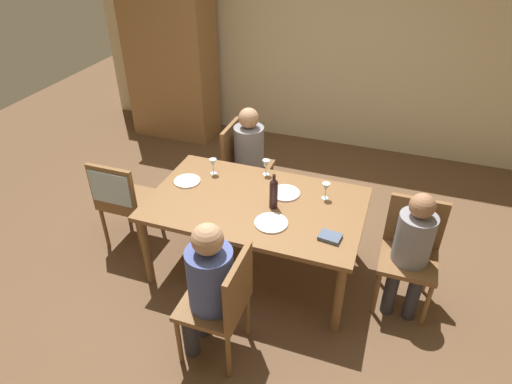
% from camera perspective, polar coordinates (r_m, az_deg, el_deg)
% --- Properties ---
extents(ground_plane, '(10.00, 10.00, 0.00)m').
position_cam_1_polar(ground_plane, '(4.14, 0.00, -9.54)').
color(ground_plane, brown).
extents(rear_room_partition, '(6.40, 0.12, 2.70)m').
position_cam_1_polar(rear_room_partition, '(5.86, 9.41, 18.68)').
color(rear_room_partition, beige).
rests_on(rear_room_partition, ground_plane).
extents(armoire_cabinet, '(1.18, 0.62, 2.18)m').
position_cam_1_polar(armoire_cabinet, '(6.18, -10.87, 16.89)').
color(armoire_cabinet, olive).
rests_on(armoire_cabinet, ground_plane).
extents(dining_table, '(1.77, 1.08, 0.73)m').
position_cam_1_polar(dining_table, '(3.72, 0.00, -2.23)').
color(dining_table, brown).
rests_on(dining_table, ground_plane).
extents(chair_far_left, '(0.44, 0.44, 0.92)m').
position_cam_1_polar(chair_far_left, '(4.65, -1.90, 4.07)').
color(chair_far_left, brown).
rests_on(chair_far_left, ground_plane).
extents(chair_near, '(0.44, 0.44, 0.92)m').
position_cam_1_polar(chair_near, '(3.14, -4.17, -13.68)').
color(chair_near, brown).
rests_on(chair_near, ground_plane).
extents(chair_right_end, '(0.44, 0.44, 0.92)m').
position_cam_1_polar(chair_right_end, '(3.74, 19.23, -6.63)').
color(chair_right_end, brown).
rests_on(chair_right_end, ground_plane).
extents(chair_left_end, '(0.44, 0.46, 0.92)m').
position_cam_1_polar(chair_left_end, '(4.19, -17.15, -0.32)').
color(chair_left_end, brown).
rests_on(chair_left_end, ground_plane).
extents(person_woman_host, '(0.35, 0.30, 1.13)m').
position_cam_1_polar(person_woman_host, '(4.56, -0.60, 5.14)').
color(person_woman_host, '#33333D').
rests_on(person_woman_host, ground_plane).
extents(person_man_bearded, '(0.37, 0.32, 1.16)m').
position_cam_1_polar(person_man_bearded, '(3.08, -6.26, -11.45)').
color(person_man_bearded, '#33333D').
rests_on(person_man_bearded, ground_plane).
extents(person_man_guest, '(0.28, 0.33, 1.08)m').
position_cam_1_polar(person_man_guest, '(3.59, 19.42, -6.54)').
color(person_man_guest, '#33333D').
rests_on(person_man_guest, ground_plane).
extents(wine_bottle_tall_green, '(0.07, 0.07, 0.31)m').
position_cam_1_polar(wine_bottle_tall_green, '(3.54, 2.28, -0.07)').
color(wine_bottle_tall_green, black).
rests_on(wine_bottle_tall_green, dining_table).
extents(wine_glass_near_left, '(0.07, 0.07, 0.15)m').
position_cam_1_polar(wine_glass_near_left, '(3.71, 8.95, 0.55)').
color(wine_glass_near_left, silver).
rests_on(wine_glass_near_left, dining_table).
extents(wine_glass_centre, '(0.07, 0.07, 0.15)m').
position_cam_1_polar(wine_glass_centre, '(4.02, -5.54, 3.68)').
color(wine_glass_centre, silver).
rests_on(wine_glass_centre, dining_table).
extents(wine_glass_near_right, '(0.07, 0.07, 0.15)m').
position_cam_1_polar(wine_glass_near_right, '(3.99, 1.31, 3.57)').
color(wine_glass_near_right, silver).
rests_on(wine_glass_near_right, dining_table).
extents(dinner_plate_host, '(0.26, 0.26, 0.01)m').
position_cam_1_polar(dinner_plate_host, '(3.44, 1.95, -3.98)').
color(dinner_plate_host, white).
rests_on(dinner_plate_host, dining_table).
extents(dinner_plate_guest_left, '(0.23, 0.23, 0.01)m').
position_cam_1_polar(dinner_plate_guest_left, '(3.98, -8.82, 1.40)').
color(dinner_plate_guest_left, white).
rests_on(dinner_plate_guest_left, dining_table).
extents(dinner_plate_guest_right, '(0.25, 0.25, 0.01)m').
position_cam_1_polar(dinner_plate_guest_right, '(3.79, 3.76, -0.13)').
color(dinner_plate_guest_right, white).
rests_on(dinner_plate_guest_right, dining_table).
extents(folded_napkin, '(0.17, 0.14, 0.03)m').
position_cam_1_polar(folded_napkin, '(3.34, 9.47, -5.70)').
color(folded_napkin, '#4C5B75').
rests_on(folded_napkin, dining_table).
extents(handbag, '(0.30, 0.18, 0.22)m').
position_cam_1_polar(handbag, '(4.77, -13.07, -2.12)').
color(handbag, brown).
rests_on(handbag, ground_plane).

